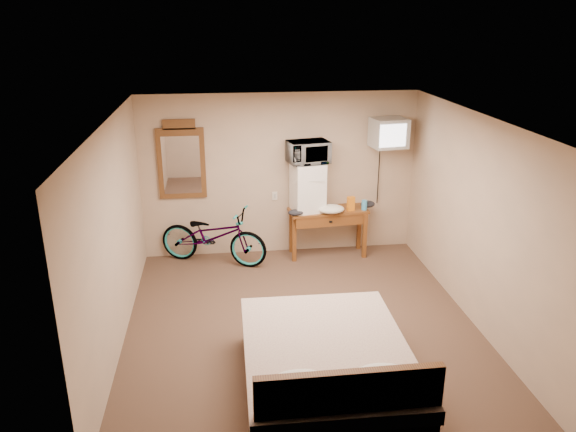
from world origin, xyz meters
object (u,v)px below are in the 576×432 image
Objects in this scene: desk at (328,219)px; wall_mirror at (181,161)px; mini_fridge at (308,187)px; microwave at (308,152)px; crt_television at (389,133)px; blue_cup at (364,205)px; bed at (327,370)px; bicycle at (213,236)px.

wall_mirror is (-2.18, 0.27, 0.92)m from desk.
desk is 1.65× the size of mini_fridge.
crt_television is at bearing -12.17° from microwave.
mini_fridge is at bearing 174.08° from blue_cup.
blue_cup is 0.07× the size of bed.
bed is at bearing -114.46° from crt_television.
wall_mirror reaches higher than desk.
bicycle is (-2.64, -0.07, -1.48)m from crt_television.
mini_fridge is 4.92× the size of blue_cup.
crt_television is (0.88, 0.02, 1.30)m from desk.
microwave is 1.23m from crt_television.
crt_television is at bearing 1.11° from desk.
wall_mirror is (-1.86, 0.22, -0.13)m from microwave.
mini_fridge is 0.54m from microwave.
mini_fridge is at bearing 84.25° from bed.
blue_cup is at bearing -169.38° from crt_television.
desk is 0.59m from blue_cup.
wall_mirror is at bearing 173.43° from blue_cup.
desk is 1.03× the size of wall_mirror.
bicycle is (-2.31, -0.01, -0.39)m from blue_cup.
mini_fridge is 1.92m from wall_mirror.
blue_cup is (0.86, -0.09, -0.30)m from mini_fridge.
mini_fridge reaches higher than bed.
mini_fridge is at bearing 178.71° from crt_television.
desk is 2.07× the size of microwave.
wall_mirror reaches higher than crt_television.
wall_mirror is at bearing 112.63° from bed.
wall_mirror reaches higher than bicycle.
mini_fridge is 0.92m from blue_cup.
bicycle is at bearing -178.45° from crt_television.
microwave is at bearing 56.33° from mini_fridge.
microwave is at bearing -6.87° from wall_mirror.
bed is at bearing -95.75° from mini_fridge.
blue_cup is 2.83m from wall_mirror.
desk is 0.73× the size of bicycle.
crt_television reaches higher than bed.
crt_television is at bearing -4.70° from wall_mirror.
blue_cup is at bearing -4.79° from desk.
mini_fridge is (-0.32, 0.04, 0.51)m from desk.
microwave reaches higher than bicycle.
blue_cup is (0.86, -0.09, -0.83)m from microwave.
desk is 3.45m from bed.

